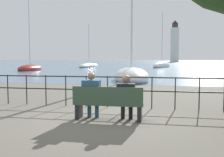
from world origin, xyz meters
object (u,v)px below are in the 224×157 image
object	(u,v)px
park_bench	(108,104)
sailboat_5	(89,66)
sailboat_3	(162,66)
sailboat_2	(131,76)
harbor_lighthouse	(175,43)
sailboat_4	(30,68)
seated_person_right	(126,95)
seated_person_left	(92,93)

from	to	relation	value
park_bench	sailboat_5	distance (m)	42.28
sailboat_5	sailboat_3	bearing A→B (deg)	12.86
sailboat_2	harbor_lighthouse	bearing A→B (deg)	73.18
park_bench	sailboat_2	distance (m)	12.22
sailboat_4	sailboat_5	distance (m)	15.36
sailboat_4	harbor_lighthouse	distance (m)	104.48
park_bench	harbor_lighthouse	xyz separation A→B (m)	(9.74, 126.58, 9.50)
seated_person_right	sailboat_2	bearing A→B (deg)	95.31
sailboat_2	sailboat_4	distance (m)	20.76
sailboat_4	harbor_lighthouse	bearing A→B (deg)	79.57
sailboat_4	sailboat_5	bearing A→B (deg)	77.44
park_bench	sailboat_4	size ratio (longest dim) A/B	0.15
sailboat_2	sailboat_3	world-z (taller)	sailboat_2
sailboat_3	sailboat_5	distance (m)	13.99
sailboat_3	sailboat_5	bearing A→B (deg)	-153.80
park_bench	sailboat_5	size ratio (longest dim) A/B	0.21
harbor_lighthouse	park_bench	bearing A→B (deg)	-94.40
sailboat_5	park_bench	bearing A→B (deg)	-65.97
sailboat_4	sailboat_5	size ratio (longest dim) A/B	1.45
seated_person_right	harbor_lighthouse	size ratio (longest dim) A/B	0.06
seated_person_left	sailboat_4	bearing A→B (deg)	121.54
park_bench	sailboat_4	distance (m)	30.56
sailboat_2	sailboat_3	distance (m)	29.75
sailboat_4	sailboat_3	bearing A→B (deg)	45.14
seated_person_right	sailboat_3	world-z (taller)	sailboat_3
seated_person_right	sailboat_5	world-z (taller)	sailboat_5
seated_person_left	sailboat_5	bearing A→B (deg)	105.76
seated_person_right	harbor_lighthouse	world-z (taller)	harbor_lighthouse
seated_person_left	sailboat_2	size ratio (longest dim) A/B	0.12
seated_person_right	sailboat_2	world-z (taller)	sailboat_2
seated_person_right	sailboat_3	xyz separation A→B (m)	(1.57, 41.76, -0.31)
sailboat_2	sailboat_5	size ratio (longest dim) A/B	1.26
sailboat_4	seated_person_right	bearing A→B (deg)	-52.90
seated_person_left	seated_person_right	bearing A→B (deg)	0.13
sailboat_2	sailboat_4	xyz separation A→B (m)	(-15.64, 13.65, 0.03)
sailboat_2	harbor_lighthouse	distance (m)	115.25
sailboat_2	sailboat_4	world-z (taller)	sailboat_4
sailboat_3	seated_person_left	bearing A→B (deg)	-72.42
seated_person_right	sailboat_2	distance (m)	12.18
sailboat_5	harbor_lighthouse	xyz separation A→B (m)	(21.64, 86.01, 9.66)
harbor_lighthouse	sailboat_3	bearing A→B (deg)	-95.20
park_bench	sailboat_3	world-z (taller)	sailboat_3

